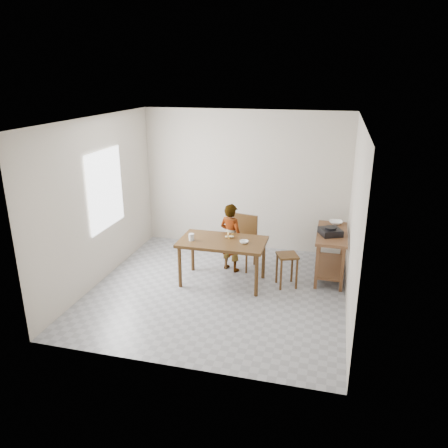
% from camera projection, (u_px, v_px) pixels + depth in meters
% --- Properties ---
extents(floor, '(4.00, 4.00, 0.04)m').
position_uv_depth(floor, '(218.00, 291.00, 7.06)').
color(floor, gray).
rests_on(floor, ground).
extents(ceiling, '(4.00, 4.00, 0.04)m').
position_uv_depth(ceiling, '(217.00, 118.00, 6.16)').
color(ceiling, white).
rests_on(ceiling, wall_back).
extents(wall_back, '(4.00, 0.04, 2.70)m').
position_uv_depth(wall_back, '(245.00, 181.00, 8.46)').
color(wall_back, beige).
rests_on(wall_back, ground).
extents(wall_front, '(4.00, 0.04, 2.70)m').
position_uv_depth(wall_front, '(169.00, 264.00, 4.76)').
color(wall_front, beige).
rests_on(wall_front, ground).
extents(wall_left, '(0.04, 4.00, 2.70)m').
position_uv_depth(wall_left, '(98.00, 201.00, 7.09)').
color(wall_left, beige).
rests_on(wall_left, ground).
extents(wall_right, '(0.04, 4.00, 2.70)m').
position_uv_depth(wall_right, '(356.00, 221.00, 6.14)').
color(wall_right, beige).
rests_on(wall_right, ground).
extents(window_pane, '(0.02, 1.10, 1.30)m').
position_uv_depth(window_pane, '(106.00, 190.00, 7.21)').
color(window_pane, white).
rests_on(window_pane, wall_left).
extents(dining_table, '(1.40, 0.80, 0.75)m').
position_uv_depth(dining_table, '(222.00, 262.00, 7.21)').
color(dining_table, '#442A12').
rests_on(dining_table, floor).
extents(prep_counter, '(0.50, 1.20, 0.80)m').
position_uv_depth(prep_counter, '(330.00, 254.00, 7.43)').
color(prep_counter, '#55351F').
rests_on(prep_counter, floor).
extents(child, '(0.53, 0.45, 1.22)m').
position_uv_depth(child, '(231.00, 237.00, 7.60)').
color(child, silver).
rests_on(child, floor).
extents(dining_chair, '(0.53, 0.53, 0.94)m').
position_uv_depth(dining_chair, '(241.00, 243.00, 7.76)').
color(dining_chair, '#442A12').
rests_on(dining_chair, floor).
extents(stool, '(0.41, 0.41, 0.56)m').
position_uv_depth(stool, '(287.00, 270.00, 7.12)').
color(stool, '#442A12').
rests_on(stool, floor).
extents(glass_tumbler, '(0.11, 0.11, 0.11)m').
position_uv_depth(glass_tumbler, '(191.00, 237.00, 7.08)').
color(glass_tumbler, silver).
rests_on(glass_tumbler, dining_table).
extents(small_bowl, '(0.17, 0.17, 0.04)m').
position_uv_depth(small_bowl, '(244.00, 242.00, 6.96)').
color(small_bowl, white).
rests_on(small_bowl, dining_table).
extents(banana, '(0.17, 0.13, 0.06)m').
position_uv_depth(banana, '(229.00, 236.00, 7.18)').
color(banana, '#F9C94E').
rests_on(banana, dining_table).
extents(serving_bowl, '(0.24, 0.24, 0.06)m').
position_uv_depth(serving_bowl, '(336.00, 222.00, 7.69)').
color(serving_bowl, white).
rests_on(serving_bowl, prep_counter).
extents(gas_burner, '(0.43, 0.43, 0.11)m').
position_uv_depth(gas_burner, '(330.00, 232.00, 7.17)').
color(gas_burner, black).
rests_on(gas_burner, prep_counter).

